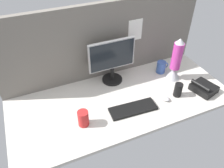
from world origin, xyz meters
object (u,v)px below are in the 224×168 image
monitor (112,59)px  desk_phone (203,88)px  lava_lamp (176,63)px  keyboard (133,109)px  mug_black_travel (178,90)px  mouse (164,98)px  mug_red_plastic (83,118)px  mug_ceramic_blue (161,67)px

monitor → desk_phone: 81.22cm
monitor → lava_lamp: bearing=-20.5°
keyboard → mug_black_travel: bearing=4.2°
mouse → lava_lamp: (23.55, 21.28, 15.08)cm
keyboard → mug_red_plastic: (-39.55, 1.22, 5.17)cm
mug_black_travel → lava_lamp: size_ratio=0.30×
mouse → mug_black_travel: mug_black_travel is taller
keyboard → mouse: size_ratio=3.85×
mouse → keyboard: bearing=160.6°
mug_ceramic_blue → lava_lamp: 17.39cm
mug_ceramic_blue → mug_red_plastic: (-86.68, -32.80, 0.57)cm
monitor → keyboard: monitor is taller
mug_black_travel → lava_lamp: lava_lamp is taller
monitor → mouse: bearing=-55.0°
mug_black_travel → lava_lamp: 26.28cm
keyboard → desk_phone: (65.13, -3.68, 2.19)cm
mug_black_travel → desk_phone: size_ratio=0.52×
mug_red_plastic → mouse: bearing=-0.7°
mouse → lava_lamp: bearing=21.8°
keyboard → desk_phone: bearing=0.5°
mug_ceramic_blue → keyboard: bearing=-144.2°
mouse → mug_black_travel: (12.78, -0.10, 4.23)cm
keyboard → mug_ceramic_blue: 58.31cm
mug_black_travel → desk_phone: (23.73, -3.99, -2.74)cm
monitor → lava_lamp: 55.89cm
monitor → keyboard: 46.16cm
mug_red_plastic → lava_lamp: (91.72, 20.47, 10.61)cm
keyboard → lava_lamp: size_ratio=0.93×
mouse → mug_red_plastic: mug_red_plastic is taller
mug_black_travel → desk_phone: 24.22cm
mouse → mug_ceramic_blue: bearing=40.9°
mouse → mug_ceramic_blue: size_ratio=0.80×
monitor → mug_black_travel: bearing=-44.7°
mouse → desk_phone: (36.50, -4.09, 1.49)cm
monitor → mug_black_travel: (41.36, -40.89, -15.87)cm
mug_black_travel → lava_lamp: bearing=63.3°
lava_lamp → keyboard: bearing=-157.4°
mug_black_travel → desk_phone: bearing=-9.6°
monitor → mug_ceramic_blue: size_ratio=3.43×
mouse → mug_black_travel: size_ratio=0.81×
mug_red_plastic → lava_lamp: lava_lamp is taller
lava_lamp → desk_phone: 31.57cm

